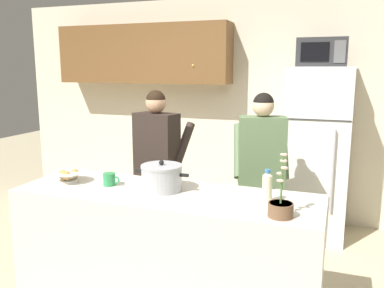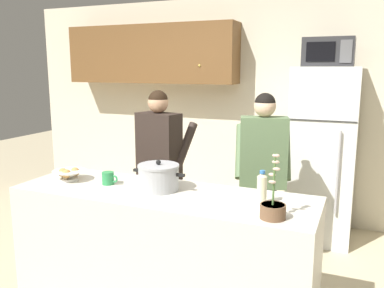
% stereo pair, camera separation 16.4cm
% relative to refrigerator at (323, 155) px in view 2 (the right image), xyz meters
% --- Properties ---
extents(back_wall_unit, '(6.00, 0.48, 2.60)m').
position_rel_refrigerator_xyz_m(back_wall_unit, '(-1.18, 0.40, 0.55)').
color(back_wall_unit, beige).
rests_on(back_wall_unit, ground).
extents(kitchen_island, '(2.17, 0.68, 0.92)m').
position_rel_refrigerator_xyz_m(kitchen_island, '(-0.92, -1.85, -0.44)').
color(kitchen_island, silver).
rests_on(kitchen_island, ground).
extents(refrigerator, '(0.64, 0.68, 1.79)m').
position_rel_refrigerator_xyz_m(refrigerator, '(0.00, 0.00, 0.00)').
color(refrigerator, white).
rests_on(refrigerator, ground).
extents(microwave, '(0.48, 0.37, 0.28)m').
position_rel_refrigerator_xyz_m(microwave, '(0.00, -0.02, 1.04)').
color(microwave, '#2D2D30').
rests_on(microwave, refrigerator).
extents(person_near_pot, '(0.55, 0.49, 1.59)m').
position_rel_refrigerator_xyz_m(person_near_pot, '(-1.35, -1.06, 0.09)').
color(person_near_pot, '#726656').
rests_on(person_near_pot, ground).
extents(person_by_sink, '(0.56, 0.50, 1.58)m').
position_rel_refrigerator_xyz_m(person_by_sink, '(-0.41, -0.92, 0.08)').
color(person_by_sink, black).
rests_on(person_by_sink, ground).
extents(cooking_pot, '(0.41, 0.30, 0.22)m').
position_rel_refrigerator_xyz_m(cooking_pot, '(-0.96, -1.81, 0.12)').
color(cooking_pot, '#ADAFB5').
rests_on(cooking_pot, kitchen_island).
extents(coffee_mug, '(0.13, 0.09, 0.10)m').
position_rel_refrigerator_xyz_m(coffee_mug, '(-1.38, -1.83, 0.07)').
color(coffee_mug, '#2D8C4C').
rests_on(coffee_mug, kitchen_island).
extents(bread_bowl, '(0.26, 0.26, 0.10)m').
position_rel_refrigerator_xyz_m(bread_bowl, '(-1.72, -1.87, 0.07)').
color(bread_bowl, white).
rests_on(bread_bowl, kitchen_island).
extents(bottle_near_edge, '(0.06, 0.06, 0.22)m').
position_rel_refrigerator_xyz_m(bottle_near_edge, '(-0.21, -1.82, 0.13)').
color(bottle_near_edge, beige).
rests_on(bottle_near_edge, kitchen_island).
extents(potted_orchid, '(0.15, 0.15, 0.39)m').
position_rel_refrigerator_xyz_m(potted_orchid, '(-0.09, -2.05, 0.09)').
color(potted_orchid, brown).
rests_on(potted_orchid, kitchen_island).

